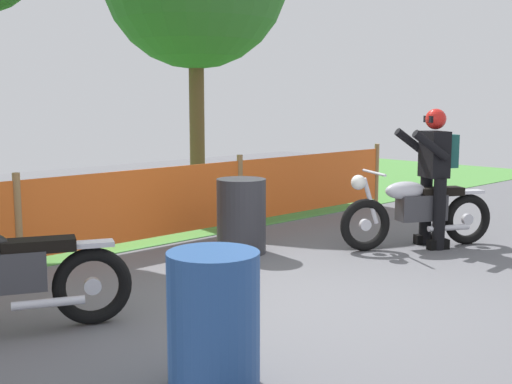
# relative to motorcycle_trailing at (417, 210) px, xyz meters

# --- Properties ---
(ground) EXTENTS (24.00, 24.00, 0.02)m
(ground) POSITION_rel_motorcycle_trailing_xyz_m (-2.41, -0.67, -0.47)
(ground) COLOR #5B5B60
(grass_verge) EXTENTS (24.00, 5.35, 0.01)m
(grass_verge) POSITION_rel_motorcycle_trailing_xyz_m (-2.41, 4.94, -0.46)
(grass_verge) COLOR #4C8C3D
(grass_verge) RESTS_ON ground
(barrier_fence) EXTENTS (9.52, 0.08, 1.05)m
(barrier_fence) POSITION_rel_motorcycle_trailing_xyz_m (-2.41, 2.27, 0.08)
(barrier_fence) COLOR #997547
(barrier_fence) RESTS_ON ground
(motorcycle_trailing) EXTENTS (1.82, 1.08, 0.96)m
(motorcycle_trailing) POSITION_rel_motorcycle_trailing_xyz_m (0.00, 0.00, 0.00)
(motorcycle_trailing) COLOR black
(motorcycle_trailing) RESTS_ON ground
(rider_trailing) EXTENTS (0.79, 0.71, 1.69)m
(rider_trailing) POSITION_rel_motorcycle_trailing_xyz_m (0.19, -0.10, 0.49)
(rider_trailing) COLOR black
(rider_trailing) RESTS_ON ground
(oil_drum) EXTENTS (0.58, 0.58, 0.88)m
(oil_drum) POSITION_rel_motorcycle_trailing_xyz_m (-4.36, -1.32, -0.02)
(oil_drum) COLOR navy
(oil_drum) RESTS_ON ground
(spare_drum) EXTENTS (0.58, 0.58, 0.88)m
(spare_drum) POSITION_rel_motorcycle_trailing_xyz_m (-1.72, 1.29, -0.02)
(spare_drum) COLOR #2D2D33
(spare_drum) RESTS_ON ground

